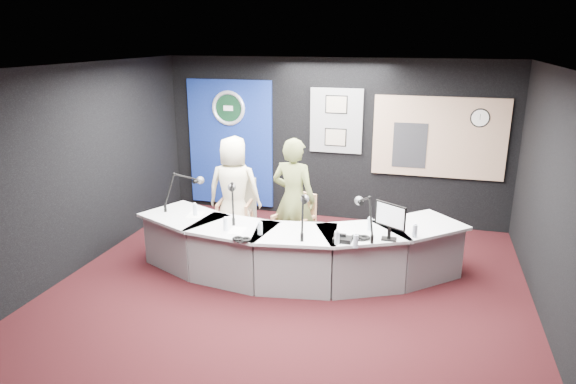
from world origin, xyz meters
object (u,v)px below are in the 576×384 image
(person_man, at_px, (234,190))
(person_woman, at_px, (294,199))
(broadcast_desk, at_px, (294,249))
(armchair_left, at_px, (235,214))
(armchair_right, at_px, (293,227))

(person_man, distance_m, person_woman, 1.13)
(broadcast_desk, distance_m, person_woman, 0.78)
(armchair_left, bearing_deg, person_woman, -26.45)
(armchair_right, height_order, person_man, person_man)
(armchair_right, relative_size, person_man, 0.55)
(broadcast_desk, bearing_deg, person_man, 142.30)
(broadcast_desk, distance_m, armchair_left, 1.54)
(armchair_left, relative_size, person_man, 0.53)
(person_man, bearing_deg, person_woman, 153.51)
(armchair_left, distance_m, person_woman, 1.21)
(broadcast_desk, bearing_deg, person_woman, 105.29)
(person_man, bearing_deg, broadcast_desk, 135.29)
(broadcast_desk, distance_m, person_man, 1.61)
(person_man, height_order, person_woman, person_woman)
(person_woman, bearing_deg, broadcast_desk, 115.13)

